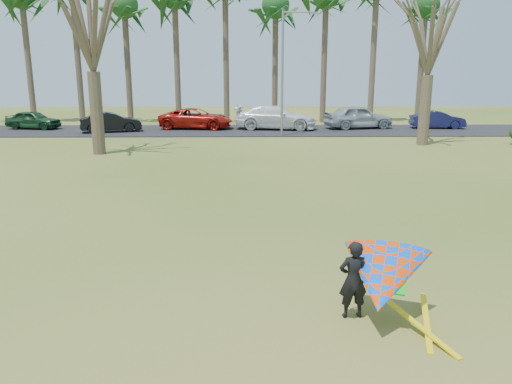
{
  "coord_description": "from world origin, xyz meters",
  "views": [
    {
      "loc": [
        -0.2,
        -10.95,
        4.28
      ],
      "look_at": [
        0.0,
        2.0,
        1.1
      ],
      "focal_mm": 35.0,
      "sensor_mm": 36.0,
      "label": 1
    }
  ],
  "objects_px": {
    "car_0": "(33,120)",
    "kite_flyer": "(381,278)",
    "bare_tree_left": "(89,15)",
    "streetlight": "(285,67)",
    "car_2": "(196,119)",
    "car_5": "(437,120)",
    "car_3": "(276,117)",
    "car_4": "(358,117)",
    "car_1": "(111,122)",
    "bare_tree_right": "(431,28)"
  },
  "relations": [
    {
      "from": "car_3",
      "to": "kite_flyer",
      "type": "height_order",
      "value": "kite_flyer"
    },
    {
      "from": "car_5",
      "to": "car_2",
      "type": "bearing_deg",
      "value": 93.53
    },
    {
      "from": "car_5",
      "to": "kite_flyer",
      "type": "distance_m",
      "value": 31.36
    },
    {
      "from": "bare_tree_left",
      "to": "streetlight",
      "type": "relative_size",
      "value": 1.21
    },
    {
      "from": "car_4",
      "to": "car_5",
      "type": "bearing_deg",
      "value": -101.91
    },
    {
      "from": "streetlight",
      "to": "car_4",
      "type": "height_order",
      "value": "streetlight"
    },
    {
      "from": "bare_tree_left",
      "to": "car_0",
      "type": "xyz_separation_m",
      "value": [
        -7.95,
        10.98,
        -6.19
      ]
    },
    {
      "from": "bare_tree_left",
      "to": "car_0",
      "type": "height_order",
      "value": "bare_tree_left"
    },
    {
      "from": "bare_tree_left",
      "to": "car_0",
      "type": "bearing_deg",
      "value": 125.91
    },
    {
      "from": "bare_tree_left",
      "to": "car_1",
      "type": "distance_m",
      "value": 11.14
    },
    {
      "from": "car_2",
      "to": "car_5",
      "type": "bearing_deg",
      "value": -83.98
    },
    {
      "from": "car_3",
      "to": "car_1",
      "type": "bearing_deg",
      "value": 105.46
    },
    {
      "from": "streetlight",
      "to": "car_4",
      "type": "relative_size",
      "value": 1.6
    },
    {
      "from": "car_0",
      "to": "car_5",
      "type": "height_order",
      "value": "car_0"
    },
    {
      "from": "bare_tree_right",
      "to": "kite_flyer",
      "type": "distance_m",
      "value": 23.27
    },
    {
      "from": "streetlight",
      "to": "car_2",
      "type": "height_order",
      "value": "streetlight"
    },
    {
      "from": "car_0",
      "to": "kite_flyer",
      "type": "xyz_separation_m",
      "value": [
        18.0,
        -29.09,
        0.11
      ]
    },
    {
      "from": "bare_tree_left",
      "to": "car_3",
      "type": "relative_size",
      "value": 1.64
    },
    {
      "from": "car_0",
      "to": "car_4",
      "type": "relative_size",
      "value": 0.78
    },
    {
      "from": "car_2",
      "to": "car_5",
      "type": "height_order",
      "value": "car_2"
    },
    {
      "from": "bare_tree_right",
      "to": "kite_flyer",
      "type": "bearing_deg",
      "value": -110.64
    },
    {
      "from": "car_3",
      "to": "car_4",
      "type": "height_order",
      "value": "car_3"
    },
    {
      "from": "bare_tree_left",
      "to": "car_3",
      "type": "distance_m",
      "value": 15.61
    },
    {
      "from": "car_4",
      "to": "bare_tree_left",
      "type": "bearing_deg",
      "value": 112.4
    },
    {
      "from": "car_0",
      "to": "car_2",
      "type": "bearing_deg",
      "value": -79.27
    },
    {
      "from": "car_4",
      "to": "car_1",
      "type": "bearing_deg",
      "value": 83.86
    },
    {
      "from": "car_0",
      "to": "car_2",
      "type": "xyz_separation_m",
      "value": [
        11.89,
        -0.0,
        0.08
      ]
    },
    {
      "from": "bare_tree_left",
      "to": "car_0",
      "type": "relative_size",
      "value": 2.48
    },
    {
      "from": "car_4",
      "to": "car_5",
      "type": "distance_m",
      "value": 5.9
    },
    {
      "from": "car_1",
      "to": "car_5",
      "type": "height_order",
      "value": "car_1"
    },
    {
      "from": "streetlight",
      "to": "car_4",
      "type": "distance_m",
      "value": 7.83
    },
    {
      "from": "car_1",
      "to": "car_5",
      "type": "distance_m",
      "value": 23.68
    },
    {
      "from": "streetlight",
      "to": "car_1",
      "type": "bearing_deg",
      "value": 170.08
    },
    {
      "from": "streetlight",
      "to": "car_3",
      "type": "bearing_deg",
      "value": 95.97
    },
    {
      "from": "streetlight",
      "to": "car_5",
      "type": "bearing_deg",
      "value": 18.82
    },
    {
      "from": "car_1",
      "to": "car_5",
      "type": "relative_size",
      "value": 1.06
    },
    {
      "from": "car_1",
      "to": "kite_flyer",
      "type": "bearing_deg",
      "value": -174.36
    },
    {
      "from": "bare_tree_right",
      "to": "car_4",
      "type": "distance_m",
      "value": 9.98
    },
    {
      "from": "car_2",
      "to": "streetlight",
      "type": "bearing_deg",
      "value": -116.56
    },
    {
      "from": "car_3",
      "to": "car_0",
      "type": "bearing_deg",
      "value": 96.83
    },
    {
      "from": "car_3",
      "to": "bare_tree_right",
      "type": "bearing_deg",
      "value": -124.52
    },
    {
      "from": "bare_tree_right",
      "to": "car_1",
      "type": "distance_m",
      "value": 21.51
    },
    {
      "from": "car_0",
      "to": "car_4",
      "type": "height_order",
      "value": "car_4"
    },
    {
      "from": "car_4",
      "to": "car_5",
      "type": "xyz_separation_m",
      "value": [
        5.9,
        0.02,
        -0.21
      ]
    },
    {
      "from": "car_4",
      "to": "bare_tree_right",
      "type": "bearing_deg",
      "value": -177.4
    },
    {
      "from": "bare_tree_right",
      "to": "car_0",
      "type": "distance_m",
      "value": 27.77
    },
    {
      "from": "bare_tree_right",
      "to": "car_0",
      "type": "relative_size",
      "value": 2.36
    },
    {
      "from": "kite_flyer",
      "to": "car_0",
      "type": "bearing_deg",
      "value": 121.75
    },
    {
      "from": "car_4",
      "to": "car_3",
      "type": "bearing_deg",
      "value": 81.38
    },
    {
      "from": "car_2",
      "to": "car_0",
      "type": "bearing_deg",
      "value": 96.02
    }
  ]
}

